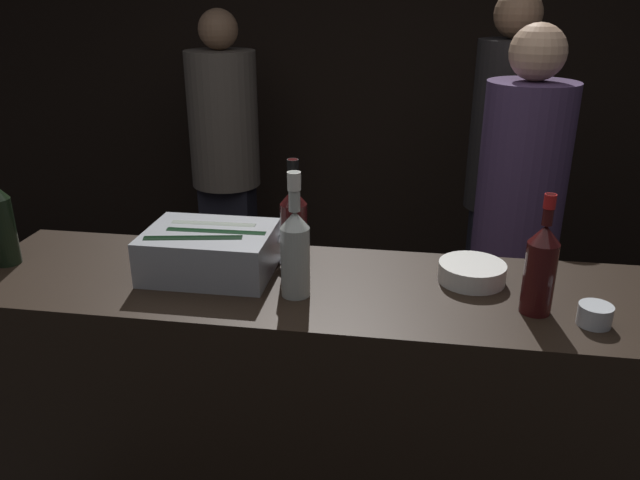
{
  "coord_description": "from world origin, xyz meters",
  "views": [
    {
      "loc": [
        0.25,
        -1.28,
        1.83
      ],
      "look_at": [
        0.0,
        0.3,
        1.19
      ],
      "focal_mm": 35.0,
      "sensor_mm": 36.0,
      "label": 1
    }
  ],
  "objects_px": {
    "person_blond_tee": "(517,220)",
    "person_grey_polo": "(225,155)",
    "bowl_white": "(472,272)",
    "champagne_bottle": "(0,220)",
    "red_wine_bottle_black_foil": "(294,230)",
    "red_wine_bottle_tall": "(541,266)",
    "ice_bin_with_bottles": "(210,249)",
    "wine_glass": "(293,233)",
    "person_in_hoodie": "(501,169)",
    "white_wine_bottle": "(295,248)",
    "candle_votive": "(595,315)"
  },
  "relations": [
    {
      "from": "candle_votive",
      "to": "champagne_bottle",
      "type": "relative_size",
      "value": 0.24
    },
    {
      "from": "person_in_hoodie",
      "to": "person_grey_polo",
      "type": "distance_m",
      "value": 1.5
    },
    {
      "from": "wine_glass",
      "to": "person_blond_tee",
      "type": "relative_size",
      "value": 0.08
    },
    {
      "from": "ice_bin_with_bottles",
      "to": "red_wine_bottle_black_foil",
      "type": "xyz_separation_m",
      "value": [
        0.24,
        0.01,
        0.07
      ]
    },
    {
      "from": "red_wine_bottle_tall",
      "to": "champagne_bottle",
      "type": "relative_size",
      "value": 0.92
    },
    {
      "from": "red_wine_bottle_tall",
      "to": "champagne_bottle",
      "type": "height_order",
      "value": "champagne_bottle"
    },
    {
      "from": "candle_votive",
      "to": "ice_bin_with_bottles",
      "type": "bearing_deg",
      "value": 171.94
    },
    {
      "from": "bowl_white",
      "to": "champagne_bottle",
      "type": "relative_size",
      "value": 0.55
    },
    {
      "from": "candle_votive",
      "to": "person_blond_tee",
      "type": "height_order",
      "value": "person_blond_tee"
    },
    {
      "from": "champagne_bottle",
      "to": "person_grey_polo",
      "type": "relative_size",
      "value": 0.19
    },
    {
      "from": "person_grey_polo",
      "to": "red_wine_bottle_tall",
      "type": "bearing_deg",
      "value": 94.5
    },
    {
      "from": "bowl_white",
      "to": "red_wine_bottle_tall",
      "type": "distance_m",
      "value": 0.24
    },
    {
      "from": "red_wine_bottle_tall",
      "to": "person_in_hoodie",
      "type": "xyz_separation_m",
      "value": [
        0.08,
        1.49,
        -0.15
      ]
    },
    {
      "from": "wine_glass",
      "to": "red_wine_bottle_black_foil",
      "type": "distance_m",
      "value": 0.11
    },
    {
      "from": "person_grey_polo",
      "to": "red_wine_bottle_black_foil",
      "type": "bearing_deg",
      "value": 80.63
    },
    {
      "from": "champagne_bottle",
      "to": "person_grey_polo",
      "type": "bearing_deg",
      "value": 85.77
    },
    {
      "from": "ice_bin_with_bottles",
      "to": "wine_glass",
      "type": "distance_m",
      "value": 0.25
    },
    {
      "from": "champagne_bottle",
      "to": "person_blond_tee",
      "type": "relative_size",
      "value": 0.2
    },
    {
      "from": "ice_bin_with_bottles",
      "to": "person_grey_polo",
      "type": "xyz_separation_m",
      "value": [
        -0.49,
        1.73,
        -0.17
      ]
    },
    {
      "from": "white_wine_bottle",
      "to": "person_blond_tee",
      "type": "distance_m",
      "value": 1.25
    },
    {
      "from": "champagne_bottle",
      "to": "red_wine_bottle_tall",
      "type": "bearing_deg",
      "value": -2.62
    },
    {
      "from": "ice_bin_with_bottles",
      "to": "red_wine_bottle_black_foil",
      "type": "relative_size",
      "value": 1.04
    },
    {
      "from": "bowl_white",
      "to": "person_grey_polo",
      "type": "bearing_deg",
      "value": 126.45
    },
    {
      "from": "wine_glass",
      "to": "person_in_hoodie",
      "type": "bearing_deg",
      "value": 59.75
    },
    {
      "from": "champagne_bottle",
      "to": "red_wine_bottle_black_foil",
      "type": "distance_m",
      "value": 0.87
    },
    {
      "from": "person_in_hoodie",
      "to": "person_grey_polo",
      "type": "bearing_deg",
      "value": -75.38
    },
    {
      "from": "wine_glass",
      "to": "red_wine_bottle_black_foil",
      "type": "xyz_separation_m",
      "value": [
        0.02,
        -0.1,
        0.05
      ]
    },
    {
      "from": "person_in_hoodie",
      "to": "person_blond_tee",
      "type": "height_order",
      "value": "person_in_hoodie"
    },
    {
      "from": "red_wine_bottle_tall",
      "to": "person_grey_polo",
      "type": "xyz_separation_m",
      "value": [
        -1.38,
        1.83,
        -0.23
      ]
    },
    {
      "from": "bowl_white",
      "to": "person_in_hoodie",
      "type": "distance_m",
      "value": 1.36
    },
    {
      "from": "candle_votive",
      "to": "person_grey_polo",
      "type": "height_order",
      "value": "person_grey_polo"
    },
    {
      "from": "ice_bin_with_bottles",
      "to": "champagne_bottle",
      "type": "xyz_separation_m",
      "value": [
        -0.62,
        -0.03,
        0.07
      ]
    },
    {
      "from": "white_wine_bottle",
      "to": "person_grey_polo",
      "type": "xyz_separation_m",
      "value": [
        -0.76,
        1.83,
        -0.24
      ]
    },
    {
      "from": "wine_glass",
      "to": "white_wine_bottle",
      "type": "xyz_separation_m",
      "value": [
        0.05,
        -0.21,
        0.04
      ]
    },
    {
      "from": "wine_glass",
      "to": "person_in_hoodie",
      "type": "height_order",
      "value": "person_in_hoodie"
    },
    {
      "from": "bowl_white",
      "to": "red_wine_bottle_tall",
      "type": "height_order",
      "value": "red_wine_bottle_tall"
    },
    {
      "from": "ice_bin_with_bottles",
      "to": "white_wine_bottle",
      "type": "xyz_separation_m",
      "value": [
        0.27,
        -0.1,
        0.06
      ]
    },
    {
      "from": "red_wine_bottle_tall",
      "to": "person_blond_tee",
      "type": "xyz_separation_m",
      "value": [
        0.1,
        1.0,
        -0.23
      ]
    },
    {
      "from": "red_wine_bottle_black_foil",
      "to": "person_in_hoodie",
      "type": "relative_size",
      "value": 0.19
    },
    {
      "from": "wine_glass",
      "to": "person_in_hoodie",
      "type": "xyz_separation_m",
      "value": [
        0.75,
        1.28,
        -0.12
      ]
    },
    {
      "from": "wine_glass",
      "to": "person_grey_polo",
      "type": "xyz_separation_m",
      "value": [
        -0.71,
        1.62,
        -0.2
      ]
    },
    {
      "from": "red_wine_bottle_tall",
      "to": "white_wine_bottle",
      "type": "height_order",
      "value": "white_wine_bottle"
    },
    {
      "from": "red_wine_bottle_tall",
      "to": "wine_glass",
      "type": "bearing_deg",
      "value": 162.73
    },
    {
      "from": "wine_glass",
      "to": "candle_votive",
      "type": "bearing_deg",
      "value": -17.58
    },
    {
      "from": "wine_glass",
      "to": "red_wine_bottle_tall",
      "type": "xyz_separation_m",
      "value": [
        0.67,
        -0.21,
        0.03
      ]
    },
    {
      "from": "bowl_white",
      "to": "champagne_bottle",
      "type": "height_order",
      "value": "champagne_bottle"
    },
    {
      "from": "candle_votive",
      "to": "person_blond_tee",
      "type": "relative_size",
      "value": 0.05
    },
    {
      "from": "white_wine_bottle",
      "to": "red_wine_bottle_black_foil",
      "type": "height_order",
      "value": "red_wine_bottle_black_foil"
    },
    {
      "from": "white_wine_bottle",
      "to": "person_blond_tee",
      "type": "xyz_separation_m",
      "value": [
        0.72,
        1.0,
        -0.24
      ]
    },
    {
      "from": "person_blond_tee",
      "to": "person_grey_polo",
      "type": "bearing_deg",
      "value": -176.43
    }
  ]
}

